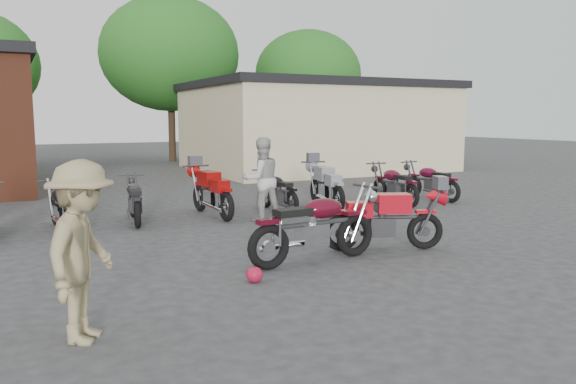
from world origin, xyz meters
name	(u,v)px	position (x,y,z in m)	size (l,w,h in m)	color
ground	(308,279)	(0.00, 0.00, 0.00)	(90.00, 90.00, 0.00)	#303032
stucco_building	(314,129)	(8.50, 15.00, 1.75)	(10.00, 8.00, 3.50)	#C4B88C
tree_2	(170,75)	(4.00, 22.00, 4.40)	(7.04, 7.04, 8.80)	#165215
tree_3	(308,90)	(12.00, 22.00, 3.80)	(6.08, 6.08, 7.60)	#165215
vintage_motorcycle	(316,222)	(0.55, 0.75, 0.65)	(2.23, 0.74, 1.29)	#4C0918
sportbike	(386,217)	(2.03, 0.94, 0.59)	(2.03, 0.67, 1.17)	red
helmet	(254,275)	(-0.74, 0.20, 0.11)	(0.24, 0.24, 0.22)	#A2112F
person_light	(262,179)	(1.28, 4.48, 0.92)	(0.89, 0.70, 1.84)	#AEAEAA
person_tan	(83,252)	(-3.08, -0.90, 0.93)	(1.20, 0.69, 1.86)	#99875E
row_bike_2	(61,204)	(-2.79, 5.27, 0.53)	(1.83, 0.60, 1.06)	black
row_bike_3	(135,198)	(-1.29, 5.49, 0.54)	(1.87, 0.62, 1.08)	#232325
row_bike_4	(211,190)	(0.46, 5.50, 0.62)	(2.13, 0.70, 1.24)	#A40F0D
row_bike_5	(278,189)	(2.13, 5.45, 0.53)	(1.84, 0.61, 1.07)	black
row_bike_6	(326,183)	(3.45, 5.37, 0.62)	(2.12, 0.70, 1.23)	gray
row_bike_7	(394,182)	(5.38, 5.10, 0.57)	(1.96, 0.65, 1.14)	#520A1E
row_bike_8	(431,180)	(6.76, 5.27, 0.56)	(1.93, 0.64, 1.12)	#500A22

